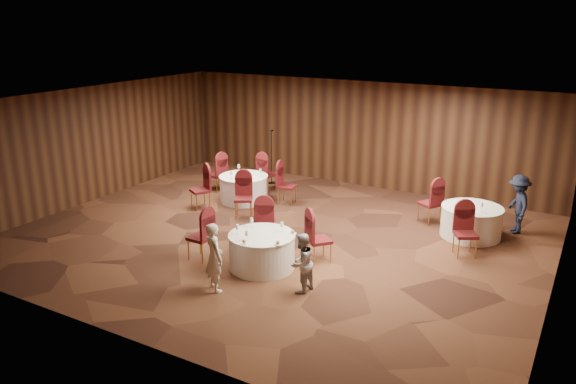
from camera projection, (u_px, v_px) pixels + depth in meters
The scene contains 15 objects.
ground at pixel (277, 237), 13.39m from camera, with size 12.00×12.00×0.00m, color black.
room_shell at pixel (276, 157), 12.79m from camera, with size 12.00×12.00×12.00m.
table_main at pixel (262, 251), 11.66m from camera, with size 1.39×1.39×0.74m.
table_left at pixel (244, 188), 15.88m from camera, with size 1.37×1.37×0.74m.
table_right at pixel (471, 221), 13.31m from camera, with size 1.43×1.43×0.74m.
chairs_main at pixel (261, 233), 12.28m from camera, with size 2.92×2.06×1.00m.
chairs_left at pixel (243, 184), 15.83m from camera, with size 3.02×2.96×1.00m.
chairs_right at pixel (446, 217), 13.21m from camera, with size 1.98×2.39×1.00m.
tabletop_main at pixel (263, 232), 11.39m from camera, with size 1.12×1.09×0.22m.
tabletop_left at pixel (243, 173), 15.75m from camera, with size 0.89×0.80×0.22m.
tabletop_right at pixel (482, 205), 12.85m from camera, with size 0.08×0.08×0.22m.
mic_stand at pixel (272, 168), 17.52m from camera, with size 0.24×0.24×1.70m.
woman_a at pixel (214, 257), 10.60m from camera, with size 0.50×0.33×1.37m, color silver.
woman_b at pixel (301, 263), 10.58m from camera, with size 0.57×0.44×1.17m, color #A8A9AD.
man_c at pixel (518, 204), 13.45m from camera, with size 0.93×0.54×1.44m, color black.
Camera 1 is at (6.39, -10.68, 5.05)m, focal length 35.00 mm.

